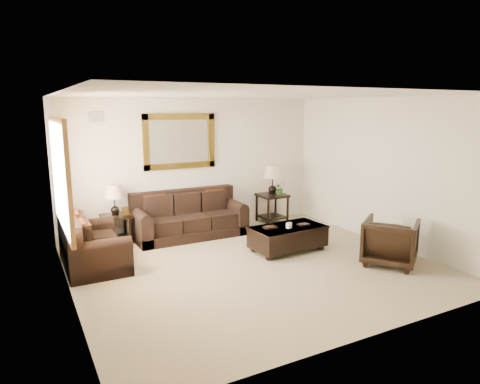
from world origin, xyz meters
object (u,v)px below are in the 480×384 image
loveseat (90,247)px  coffee_table (288,236)px  sofa (189,220)px  end_table_left (115,206)px  armchair (390,240)px  end_table_right (272,185)px

loveseat → coffee_table: (3.23, -0.86, -0.04)m
sofa → end_table_left: size_ratio=1.94×
sofa → end_table_left: end_table_left is taller
loveseat → armchair: (4.32, -2.19, 0.10)m
loveseat → end_table_left: bearing=-32.4°
sofa → coffee_table: sofa is taller
sofa → end_table_right: size_ratio=1.70×
end_table_right → sofa: bearing=-177.2°
sofa → loveseat: 2.18m
sofa → armchair: size_ratio=2.63×
loveseat → armchair: loveseat is taller
loveseat → armchair: bearing=-116.8°
sofa → end_table_right: bearing=2.8°
loveseat → sofa: bearing=-67.4°
armchair → end_table_left: bearing=14.3°
end_table_right → end_table_left: bearing=179.4°
end_table_right → coffee_table: size_ratio=0.95×
sofa → end_table_left: bearing=174.5°
coffee_table → armchair: size_ratio=1.64×
sofa → loveseat: bearing=-157.4°
loveseat → coffee_table: size_ratio=1.13×
sofa → loveseat: sofa is taller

